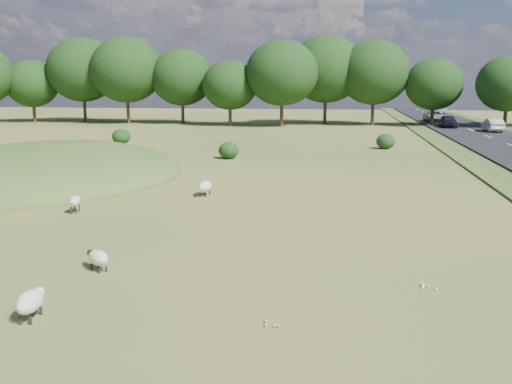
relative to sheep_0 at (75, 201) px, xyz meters
The scene contains 12 objects.
ground 17.75m from the sheep_0, 70.78° to the left, with size 160.00×160.00×0.00m, color #3D591C.
mound 10.72m from the sheep_0, 125.14° to the left, with size 16.00×20.00×4.00m, color #33561E.
treeline 52.75m from the sheep_0, 84.77° to the left, with size 96.28×14.66×11.70m.
shrubs 24.48m from the sheep_0, 84.68° to the left, with size 25.24×9.98×1.39m.
sheep_0 is the anchor object (origin of this frame).
sheep_1 8.30m from the sheep_0, 59.62° to the right, with size 1.05×0.96×0.63m.
sheep_3 11.58m from the sheep_0, 69.19° to the right, with size 0.63×1.25×0.71m.
sheep_4 6.50m from the sheep_0, 43.68° to the left, with size 0.65×1.32×0.75m.
car_0 63.43m from the sheep_0, 67.83° to the left, with size 2.46×5.34×1.48m, color #A1A4A8.
car_1 51.19m from the sheep_0, 57.18° to the left, with size 1.51×4.32×1.42m, color #B0B3B9.
car_3 84.18m from the sheep_0, 70.76° to the left, with size 2.04×5.03×1.46m, color silver.
car_4 53.92m from the sheep_0, 63.64° to the left, with size 1.71×4.25×1.45m, color black.
Camera 1 is at (5.53, -19.50, 5.60)m, focal length 40.00 mm.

